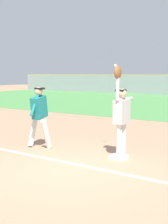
{
  "coord_description": "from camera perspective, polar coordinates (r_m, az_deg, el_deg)",
  "views": [
    {
      "loc": [
        3.84,
        -5.34,
        2.1
      ],
      "look_at": [
        -0.68,
        1.73,
        1.05
      ],
      "focal_mm": 49.74,
      "sensor_mm": 36.0,
      "label": 1
    }
  ],
  "objects": [
    {
      "name": "runner",
      "position": [
        8.79,
        -8.23,
        -0.16
      ],
      "size": [
        0.77,
        0.85,
        1.72
      ],
      "rotation": [
        0.0,
        0.0,
        0.12
      ],
      "color": "white",
      "rests_on": "ground_plane"
    },
    {
      "name": "baseball",
      "position": [
        8.13,
        5.79,
        8.5
      ],
      "size": [
        0.07,
        0.07,
        0.07
      ],
      "primitive_type": "sphere",
      "color": "white"
    },
    {
      "name": "parked_car_green",
      "position": [
        37.61,
        7.35,
        4.88
      ],
      "size": [
        4.43,
        2.18,
        1.25
      ],
      "rotation": [
        0.0,
        0.0,
        -0.02
      ],
      "color": "#1E6B33",
      "rests_on": "ground_plane"
    },
    {
      "name": "fielder",
      "position": [
        7.75,
        6.85,
        -0.18
      ],
      "size": [
        0.29,
        0.89,
        2.28
      ],
      "rotation": [
        0.0,
        0.0,
        3.1
      ],
      "color": "silver",
      "rests_on": "ground_plane"
    },
    {
      "name": "ground_plane",
      "position": [
        6.9,
        -3.08,
        -10.59
      ],
      "size": [
        76.4,
        76.4,
        0.0
      ],
      "primitive_type": "plane",
      "color": "tan"
    },
    {
      "name": "first_base",
      "position": [
        7.83,
        6.47,
        -8.17
      ],
      "size": [
        0.38,
        0.38,
        0.08
      ],
      "primitive_type": "cube",
      "rotation": [
        0.0,
        0.0,
        -0.0
      ],
      "color": "white",
      "rests_on": "ground_plane"
    }
  ]
}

